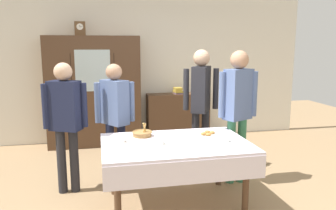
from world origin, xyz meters
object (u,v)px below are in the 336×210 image
(spoon_back_edge, at_px, (179,139))
(person_near_right_end, at_px, (115,111))
(tea_cup_far_right, at_px, (160,142))
(person_behind_table_left, at_px, (238,103))
(wall_cabinet, at_px, (94,92))
(bookshelf_low, at_px, (178,116))
(dining_table, at_px, (176,151))
(spoon_near_right, at_px, (193,152))
(spoon_far_left, at_px, (164,135))
(pastry_plate, at_px, (208,134))
(person_by_cabinet, at_px, (65,115))
(book_stack, at_px, (178,91))
(tea_cup_mid_right, at_px, (226,140))
(person_behind_table_right, at_px, (201,97))
(tea_cup_near_left, at_px, (122,140))
(bread_basket, at_px, (142,133))
(mantel_clock, at_px, (80,29))

(spoon_back_edge, distance_m, person_near_right_end, 1.04)
(tea_cup_far_right, bearing_deg, person_behind_table_left, 24.56)
(wall_cabinet, height_order, bookshelf_low, wall_cabinet)
(dining_table, distance_m, spoon_near_right, 0.37)
(spoon_far_left, distance_m, person_behind_table_left, 1.05)
(pastry_plate, xyz_separation_m, person_by_cabinet, (-1.66, 0.40, 0.22))
(book_stack, distance_m, spoon_back_edge, 2.59)
(wall_cabinet, xyz_separation_m, tea_cup_far_right, (0.72, -2.62, -0.22))
(tea_cup_mid_right, xyz_separation_m, tea_cup_far_right, (-0.73, 0.06, 0.00))
(bookshelf_low, distance_m, spoon_far_left, 2.42)
(pastry_plate, xyz_separation_m, person_behind_table_right, (0.16, 0.81, 0.32))
(tea_cup_far_right, bearing_deg, tea_cup_near_left, 156.86)
(tea_cup_near_left, distance_m, bread_basket, 0.34)
(mantel_clock, distance_m, bread_basket, 2.70)
(mantel_clock, distance_m, tea_cup_mid_right, 3.41)
(bread_basket, bearing_deg, spoon_near_right, -58.32)
(bookshelf_low, relative_size, person_behind_table_left, 0.68)
(spoon_near_right, distance_m, person_behind_table_right, 1.50)
(bookshelf_low, bearing_deg, tea_cup_mid_right, -92.41)
(mantel_clock, relative_size, person_behind_table_right, 0.14)
(person_behind_table_right, bearing_deg, tea_cup_near_left, -143.23)
(spoon_back_edge, height_order, person_near_right_end, person_near_right_end)
(bookshelf_low, bearing_deg, spoon_back_edge, -103.51)
(tea_cup_near_left, bearing_deg, mantel_clock, 101.57)
(spoon_far_left, bearing_deg, tea_cup_near_left, -158.15)
(wall_cabinet, bearing_deg, person_behind_table_left, -49.25)
(tea_cup_far_right, xyz_separation_m, pastry_plate, (0.63, 0.26, -0.01))
(mantel_clock, bearing_deg, pastry_plate, -57.07)
(bread_basket, relative_size, spoon_back_edge, 2.02)
(spoon_back_edge, distance_m, spoon_far_left, 0.26)
(spoon_near_right, bearing_deg, tea_cup_mid_right, 28.69)
(wall_cabinet, xyz_separation_m, person_near_right_end, (0.28, -1.71, -0.03))
(wall_cabinet, distance_m, person_behind_table_left, 2.80)
(tea_cup_near_left, height_order, person_by_cabinet, person_by_cabinet)
(bookshelf_low, xyz_separation_m, person_behind_table_right, (-0.05, -1.61, 0.63))
(tea_cup_mid_right, xyz_separation_m, person_behind_table_left, (0.38, 0.57, 0.30))
(book_stack, relative_size, person_behind_table_left, 0.13)
(book_stack, bearing_deg, person_behind_table_right, -91.95)
(book_stack, relative_size, person_behind_table_right, 0.13)
(person_near_right_end, xyz_separation_m, person_behind_table_right, (1.23, 0.15, 0.12))
(mantel_clock, bearing_deg, tea_cup_far_right, -70.92)
(dining_table, distance_m, person_by_cabinet, 1.41)
(spoon_near_right, relative_size, spoon_far_left, 1.00)
(tea_cup_mid_right, distance_m, spoon_far_left, 0.76)
(wall_cabinet, xyz_separation_m, person_behind_table_right, (1.51, -1.56, 0.09))
(pastry_plate, distance_m, spoon_near_right, 0.66)
(person_near_right_end, bearing_deg, spoon_far_left, -44.35)
(tea_cup_near_left, distance_m, person_by_cabinet, 0.82)
(person_near_right_end, relative_size, person_behind_table_right, 0.90)
(dining_table, distance_m, pastry_plate, 0.51)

